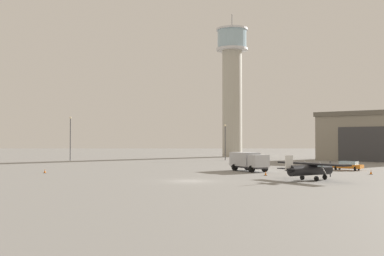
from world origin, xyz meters
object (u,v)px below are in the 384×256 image
airplane_black (310,169)px  light_post_west (225,139)px  light_post_east (70,135)px  car_orange (348,165)px  control_tower (232,83)px  traffic_cone_mid_apron (371,172)px  truck_box_silver (248,161)px  traffic_cone_near_left (266,173)px  traffic_cone_near_right (45,171)px

airplane_black → light_post_west: (-6.41, 53.41, 3.50)m
airplane_black → light_post_east: 64.84m
car_orange → light_post_west: light_post_west is taller
airplane_black → light_post_east: size_ratio=0.92×
control_tower → car_orange: control_tower is taller
car_orange → traffic_cone_mid_apron: size_ratio=7.21×
truck_box_silver → light_post_east: size_ratio=0.75×
car_orange → traffic_cone_mid_apron: 8.66m
airplane_black → light_post_west: light_post_west is taller
truck_box_silver → traffic_cone_mid_apron: bearing=41.3°
airplane_black → car_orange: 20.89m
light_post_east → airplane_black: bearing=-51.0°
traffic_cone_near_left → traffic_cone_mid_apron: (14.29, 2.09, 0.04)m
traffic_cone_near_right → traffic_cone_mid_apron: traffic_cone_mid_apron is taller
traffic_cone_mid_apron → airplane_black: bearing=-137.1°
light_post_west → traffic_cone_near_left: 46.14m
light_post_west → traffic_cone_near_left: (2.52, -45.84, -4.58)m
airplane_black → traffic_cone_near_left: airplane_black is taller
traffic_cone_near_left → traffic_cone_near_right: (-29.92, 4.15, 0.01)m
control_tower → light_post_east: control_tower is taller
car_orange → traffic_cone_mid_apron: bearing=129.2°
light_post_west → traffic_cone_mid_apron: 47.09m
traffic_cone_near_left → truck_box_silver: bearing=99.3°
control_tower → traffic_cone_mid_apron: bearing=-78.4°
airplane_black → truck_box_silver: size_ratio=1.23×
traffic_cone_near_right → traffic_cone_mid_apron: 44.25m
control_tower → traffic_cone_near_right: bearing=-115.5°
control_tower → truck_box_silver: 62.94m
control_tower → traffic_cone_mid_apron: size_ratio=60.53×
airplane_black → traffic_cone_near_right: 35.79m
traffic_cone_near_left → traffic_cone_near_right: 30.20m
control_tower → traffic_cone_mid_apron: (13.57, -66.22, -19.89)m
control_tower → light_post_west: bearing=-98.2°
airplane_black → light_post_west: 53.90m
control_tower → airplane_black: control_tower is taller
car_orange → light_post_west: (-16.45, 35.10, 4.11)m
car_orange → traffic_cone_near_right: 44.34m
traffic_cone_near_left → control_tower: bearing=89.4°
light_post_west → traffic_cone_mid_apron: (16.81, -43.75, -4.54)m
light_post_east → traffic_cone_mid_apron: 65.51m
truck_box_silver → traffic_cone_near_left: (1.35, -8.23, -1.29)m
truck_box_silver → traffic_cone_near_left: size_ratio=12.84×
light_post_west → traffic_cone_near_right: bearing=-123.3°
car_orange → airplane_black: bearing=98.0°
control_tower → traffic_cone_near_left: control_tower is taller
traffic_cone_near_left → car_orange: bearing=37.6°
car_orange → light_post_east: light_post_east is taller
light_post_west → control_tower: bearing=81.8°
control_tower → car_orange: bearing=-77.1°
truck_box_silver → traffic_cone_mid_apron: (15.64, -6.14, -1.25)m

